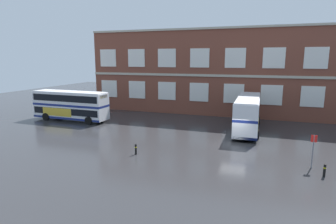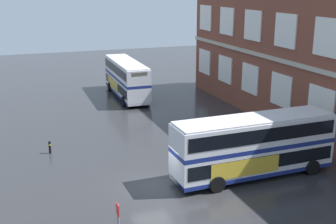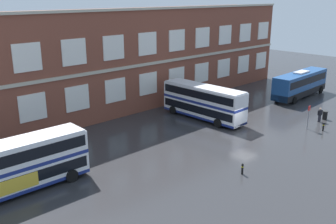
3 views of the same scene
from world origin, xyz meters
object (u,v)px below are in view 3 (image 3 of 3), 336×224
(touring_coach, at_px, (300,84))
(waiting_passenger, at_px, (320,114))
(double_decker_near, at_px, (16,166))
(safety_bollard_west, at_px, (323,127))
(double_decker_middle, at_px, (203,102))
(bus_stand_flag, at_px, (309,115))
(station_litter_bin, at_px, (325,115))
(safety_bollard_east, at_px, (242,169))

(touring_coach, height_order, waiting_passenger, touring_coach)
(double_decker_near, height_order, touring_coach, double_decker_near)
(safety_bollard_west, bearing_deg, double_decker_middle, 117.56)
(waiting_passenger, bearing_deg, safety_bollard_west, -147.67)
(double_decker_middle, height_order, safety_bollard_west, double_decker_middle)
(touring_coach, xyz_separation_m, bus_stand_flag, (-12.32, -7.56, -0.27))
(waiting_passenger, bearing_deg, station_litter_bin, -2.05)
(touring_coach, distance_m, bus_stand_flag, 14.46)
(double_decker_middle, xyz_separation_m, safety_bollard_west, (6.31, -12.09, -1.66))
(touring_coach, xyz_separation_m, safety_bollard_east, (-26.89, -9.20, -1.42))
(bus_stand_flag, bearing_deg, safety_bollard_west, -67.04)
(double_decker_near, xyz_separation_m, station_litter_bin, (34.19, -8.25, -1.63))
(double_decker_near, relative_size, safety_bollard_east, 11.64)
(bus_stand_flag, relative_size, safety_bollard_east, 2.84)
(waiting_passenger, distance_m, station_litter_bin, 1.39)
(double_decker_near, relative_size, safety_bollard_west, 11.64)
(station_litter_bin, relative_size, safety_bollard_west, 1.08)
(station_litter_bin, bearing_deg, bus_stand_flag, -177.75)
(double_decker_middle, distance_m, bus_stand_flag, 11.99)
(touring_coach, xyz_separation_m, safety_bollard_west, (-11.67, -9.09, -1.42))
(touring_coach, xyz_separation_m, waiting_passenger, (-8.88, -7.32, -0.98))
(double_decker_near, bearing_deg, safety_bollard_west, -18.35)
(bus_stand_flag, relative_size, station_litter_bin, 2.62)
(double_decker_near, bearing_deg, waiting_passenger, -14.02)
(touring_coach, bearing_deg, safety_bollard_east, -161.11)
(double_decker_middle, xyz_separation_m, waiting_passenger, (9.11, -10.32, -1.22))
(safety_bollard_west, distance_m, safety_bollard_east, 15.21)
(double_decker_near, height_order, safety_bollard_west, double_decker_near)
(safety_bollard_east, bearing_deg, touring_coach, 18.89)
(double_decker_near, height_order, double_decker_middle, same)
(double_decker_near, distance_m, double_decker_middle, 23.85)
(double_decker_middle, bearing_deg, double_decker_near, -174.90)
(safety_bollard_east, bearing_deg, waiting_passenger, 5.94)
(double_decker_middle, xyz_separation_m, safety_bollard_east, (-8.90, -12.20, -1.66))
(bus_stand_flag, bearing_deg, waiting_passenger, 3.91)
(waiting_passenger, xyz_separation_m, safety_bollard_west, (-2.80, -1.77, -0.44))
(touring_coach, bearing_deg, bus_stand_flag, -148.48)
(waiting_passenger, height_order, safety_bollard_west, waiting_passenger)
(station_litter_bin, bearing_deg, waiting_passenger, 177.95)
(double_decker_middle, distance_m, safety_bollard_west, 13.74)
(safety_bollard_east, bearing_deg, safety_bollard_west, 0.39)
(touring_coach, height_order, bus_stand_flag, touring_coach)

